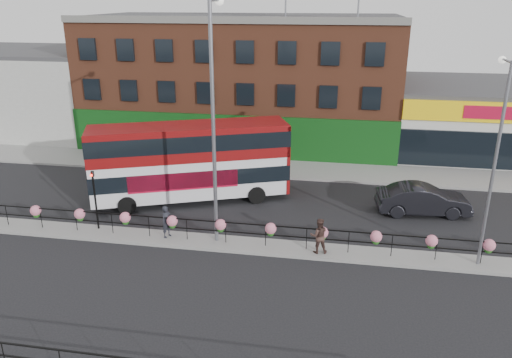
% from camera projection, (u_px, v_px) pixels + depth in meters
% --- Properties ---
extents(ground, '(120.00, 120.00, 0.00)m').
position_uv_depth(ground, '(246.00, 247.00, 24.75)').
color(ground, black).
rests_on(ground, ground).
extents(north_pavement, '(60.00, 4.00, 0.15)m').
position_uv_depth(north_pavement, '(278.00, 168.00, 35.83)').
color(north_pavement, gray).
rests_on(north_pavement, ground).
extents(median, '(60.00, 1.60, 0.15)m').
position_uv_depth(median, '(246.00, 245.00, 24.72)').
color(median, gray).
rests_on(median, ground).
extents(brick_building, '(25.00, 12.21, 10.30)m').
position_uv_depth(brick_building, '(244.00, 79.00, 42.11)').
color(brick_building, brown).
rests_on(brick_building, ground).
extents(supermarket, '(15.00, 12.25, 5.30)m').
position_uv_depth(supermarket, '(490.00, 117.00, 39.66)').
color(supermarket, silver).
rests_on(supermarket, ground).
extents(warehouse_west, '(15.50, 12.00, 7.30)m').
position_uv_depth(warehouse_west, '(29.00, 89.00, 45.93)').
color(warehouse_west, '#B3B4AE').
rests_on(warehouse_west, ground).
extents(median_railing, '(30.04, 0.56, 1.23)m').
position_uv_depth(median_railing, '(245.00, 228.00, 24.39)').
color(median_railing, black).
rests_on(median_railing, median).
extents(double_decker_bus, '(11.78, 6.88, 4.70)m').
position_uv_depth(double_decker_bus, '(191.00, 155.00, 29.46)').
color(double_decker_bus, silver).
rests_on(double_decker_bus, ground).
extents(car, '(2.84, 5.52, 1.70)m').
position_uv_depth(car, '(423.00, 200.00, 28.26)').
color(car, black).
rests_on(car, ground).
extents(pedestrian_a, '(0.91, 0.86, 1.68)m').
position_uv_depth(pedestrian_a, '(167.00, 222.00, 25.17)').
color(pedestrian_a, black).
rests_on(pedestrian_a, median).
extents(pedestrian_b, '(1.06, 0.93, 1.75)m').
position_uv_depth(pedestrian_b, '(319.00, 236.00, 23.60)').
color(pedestrian_b, '#452E29').
rests_on(pedestrian_b, median).
extents(lamp_column_west, '(0.41, 2.02, 11.53)m').
position_uv_depth(lamp_column_west, '(214.00, 105.00, 23.03)').
color(lamp_column_west, slate).
rests_on(lamp_column_west, median).
extents(lamp_column_east, '(0.33, 1.61, 9.17)m').
position_uv_depth(lamp_column_east, '(496.00, 149.00, 21.23)').
color(lamp_column_east, slate).
rests_on(lamp_column_east, median).
extents(traffic_light_median, '(0.15, 0.28, 3.65)m').
position_uv_depth(traffic_light_median, '(94.00, 187.00, 25.57)').
color(traffic_light_median, black).
rests_on(traffic_light_median, median).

